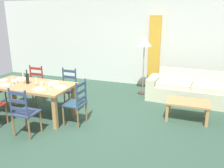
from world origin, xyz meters
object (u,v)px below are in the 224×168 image
at_px(dining_chair_near_right, 24,112).
at_px(dining_chair_head_east, 77,103).
at_px(dining_chair_far_left, 34,85).
at_px(wine_bottle, 27,78).
at_px(coffee_cup_secondary, 16,81).
at_px(couch, 192,91).
at_px(dining_table, 30,88).
at_px(wine_glass_near_left, 12,80).
at_px(coffee_cup_primary, 42,83).
at_px(coffee_table, 188,104).
at_px(dining_chair_far_right, 67,88).
at_px(wine_glass_near_right, 50,83).
at_px(standing_lamp, 144,45).

bearing_deg(dining_chair_near_right, dining_chair_head_east, 47.38).
distance_m(dining_chair_far_left, wine_bottle, 0.92).
height_order(coffee_cup_secondary, couch, coffee_cup_secondary).
bearing_deg(dining_table, wine_glass_near_left, -155.45).
xyz_separation_m(coffee_cup_primary, coffee_table, (3.00, 0.97, -0.44)).
bearing_deg(coffee_cup_primary, coffee_cup_secondary, -173.86).
relative_size(dining_chair_far_right, coffee_cup_secondary, 10.67).
bearing_deg(dining_chair_head_east, coffee_cup_secondary, -178.79).
xyz_separation_m(dining_chair_near_right, coffee_cup_primary, (-0.15, 0.79, 0.32)).
bearing_deg(wine_glass_near_right, wine_glass_near_left, -178.79).
height_order(dining_chair_far_right, coffee_table, dining_chair_far_right).
bearing_deg(wine_glass_near_right, coffee_cup_primary, 155.31).
relative_size(dining_chair_far_right, wine_glass_near_right, 5.96).
bearing_deg(wine_bottle, coffee_table, 15.82).
distance_m(dining_table, dining_chair_far_right, 0.92).
bearing_deg(wine_glass_near_right, dining_chair_head_east, 9.85).
xyz_separation_m(wine_glass_near_right, standing_lamp, (1.42, 2.50, 0.55)).
bearing_deg(couch, standing_lamp, 172.23).
relative_size(dining_chair_far_right, wine_bottle, 3.04).
relative_size(wine_glass_near_left, wine_glass_near_right, 1.00).
relative_size(dining_chair_near_right, dining_chair_head_east, 1.00).
bearing_deg(coffee_cup_secondary, coffee_table, 15.88).
bearing_deg(dining_chair_far_right, wine_bottle, -125.46).
bearing_deg(coffee_cup_secondary, dining_chair_far_right, 46.24).
bearing_deg(dining_chair_head_east, dining_chair_far_right, 130.66).
bearing_deg(dining_chair_head_east, couch, 45.05).
relative_size(dining_chair_far_left, couch, 0.41).
xyz_separation_m(dining_chair_far_left, coffee_cup_secondary, (0.15, -0.80, 0.32)).
bearing_deg(coffee_cup_primary, dining_chair_far_right, 78.17).
relative_size(dining_chair_far_left, wine_glass_near_right, 5.96).
xyz_separation_m(wine_bottle, standing_lamp, (2.08, 2.36, 0.54)).
xyz_separation_m(dining_chair_far_left, dining_chair_head_east, (1.64, -0.76, 0.00)).
height_order(coffee_cup_secondary, coffee_table, coffee_cup_secondary).
distance_m(coffee_cup_secondary, standing_lamp, 3.43).
relative_size(wine_bottle, couch, 0.14).
bearing_deg(coffee_cup_primary, dining_chair_far_left, 137.30).
distance_m(dining_chair_far_right, dining_chair_head_east, 1.05).
xyz_separation_m(wine_bottle, couch, (3.44, 2.17, -0.58)).
height_order(dining_chair_far_left, wine_bottle, wine_bottle).
xyz_separation_m(wine_bottle, coffee_table, (3.38, 0.96, -0.51)).
bearing_deg(dining_chair_head_east, coffee_table, 24.98).
bearing_deg(wine_glass_near_right, couch, 39.88).
xyz_separation_m(dining_chair_far_right, dining_chair_head_east, (0.69, -0.80, 0.00)).
xyz_separation_m(wine_glass_near_left, coffee_cup_primary, (0.64, 0.15, -0.07)).
bearing_deg(coffee_cup_primary, wine_bottle, 178.70).
bearing_deg(wine_glass_near_right, dining_chair_far_left, 141.41).
distance_m(dining_chair_far_left, dining_chair_head_east, 1.81).
relative_size(wine_glass_near_left, coffee_table, 0.18).
distance_m(dining_chair_far_left, wine_glass_near_left, 0.97).
distance_m(dining_chair_head_east, wine_glass_near_left, 1.54).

